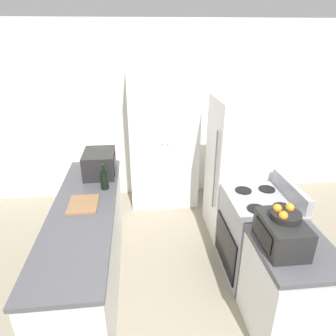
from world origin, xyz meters
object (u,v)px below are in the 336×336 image
Objects in this scene: pantry_cabinet at (163,137)px; wine_bottle at (104,180)px; stove at (256,235)px; microwave at (100,163)px; toaster_oven at (282,233)px; fruit_bowl at (285,214)px; refrigerator at (241,169)px.

pantry_cabinet is 1.44m from wine_bottle.
stove is 2.32× the size of microwave.
toaster_oven is (0.69, -2.33, -0.02)m from pantry_cabinet.
pantry_cabinet is 2.43m from toaster_oven.
pantry_cabinet is 9.18× the size of fruit_bowl.
fruit_bowl is (-0.13, -0.69, 0.72)m from stove.
microwave is 1.63× the size of wine_bottle.
microwave reaches higher than toaster_oven.
toaster_oven is (1.43, -1.10, 0.02)m from wine_bottle.
microwave is at bearing 136.51° from fruit_bowl.
refrigerator is 1.50m from toaster_oven.
refrigerator is 1.71m from microwave.
microwave is at bearing 155.46° from stove.
refrigerator is (0.89, -0.85, -0.17)m from pantry_cabinet.
fruit_bowl is (1.52, -1.44, 0.14)m from microwave.
refrigerator is at bearing 82.89° from fruit_bowl.
toaster_oven is (1.51, -1.47, -0.02)m from microwave.
stove is 3.79× the size of wine_bottle.
wine_bottle is (-1.62, -0.39, 0.13)m from refrigerator.
microwave is (-0.82, -0.86, -0.00)m from pantry_cabinet.
stove is 1.00m from fruit_bowl.
microwave is at bearing -179.44° from refrigerator.
refrigerator is 7.72× the size of fruit_bowl.
toaster_oven is (-0.20, -1.48, 0.14)m from refrigerator.
pantry_cabinet reaches higher than wine_bottle.
refrigerator is 1.50m from fruit_bowl.
pantry_cabinet is 2.42m from fruit_bowl.
refrigerator reaches higher than toaster_oven.
refrigerator reaches higher than wine_bottle.
fruit_bowl reaches higher than toaster_oven.
toaster_oven is at bearing -101.72° from stove.
stove is 0.88m from refrigerator.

